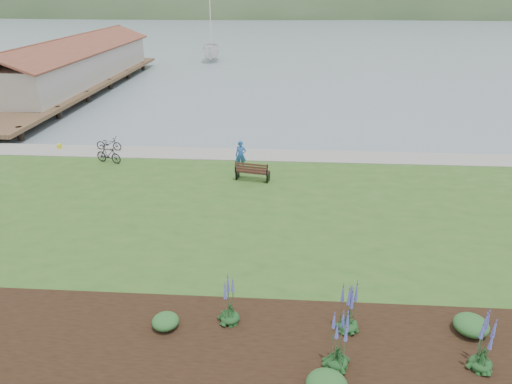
# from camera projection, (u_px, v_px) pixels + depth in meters

# --- Properties ---
(ground) EXTENTS (600.00, 600.00, 0.00)m
(ground) POSITION_uv_depth(u_px,v_px,m) (234.00, 209.00, 22.71)
(ground) COLOR slate
(ground) RESTS_ON ground
(lawn) EXTENTS (34.00, 20.00, 0.40)m
(lawn) POSITION_uv_depth(u_px,v_px,m) (229.00, 225.00, 20.81)
(lawn) COLOR #2A4F1C
(lawn) RESTS_ON ground
(shoreline_path) EXTENTS (34.00, 2.20, 0.03)m
(shoreline_path) POSITION_uv_depth(u_px,v_px,m) (246.00, 155.00, 28.81)
(shoreline_path) COLOR gray
(shoreline_path) RESTS_ON lawn
(garden_bed) EXTENTS (24.00, 4.40, 0.04)m
(garden_bed) POSITION_uv_depth(u_px,v_px,m) (297.00, 347.00, 13.45)
(garden_bed) COLOR black
(garden_bed) RESTS_ON lawn
(far_hillside) EXTENTS (580.00, 80.00, 38.00)m
(far_hillside) POSITION_uv_depth(u_px,v_px,m) (334.00, 15.00, 175.98)
(far_hillside) COLOR #36522E
(far_hillside) RESTS_ON ground
(pier_pavilion) EXTENTS (8.00, 36.00, 5.40)m
(pier_pavilion) POSITION_uv_depth(u_px,v_px,m) (73.00, 64.00, 47.86)
(pier_pavilion) COLOR #4C3826
(pier_pavilion) RESTS_ON ground
(park_bench) EXTENTS (1.91, 1.06, 1.12)m
(park_bench) POSITION_uv_depth(u_px,v_px,m) (252.00, 171.00, 24.76)
(park_bench) COLOR #321B13
(park_bench) RESTS_ON lawn
(person) EXTENTS (0.75, 0.53, 2.00)m
(person) POSITION_uv_depth(u_px,v_px,m) (241.00, 153.00, 26.15)
(person) COLOR #2357A0
(person) RESTS_ON lawn
(bicycle_a) EXTENTS (0.80, 1.78, 0.90)m
(bicycle_a) POSITION_uv_depth(u_px,v_px,m) (109.00, 143.00, 29.45)
(bicycle_a) COLOR black
(bicycle_a) RESTS_ON lawn
(bicycle_b) EXTENTS (0.97, 1.77, 1.03)m
(bicycle_b) POSITION_uv_depth(u_px,v_px,m) (108.00, 155.00, 27.32)
(bicycle_b) COLOR black
(bicycle_b) RESTS_ON lawn
(sailboat) EXTENTS (11.71, 11.89, 28.53)m
(sailboat) POSITION_uv_depth(u_px,v_px,m) (212.00, 61.00, 67.30)
(sailboat) COLOR silver
(sailboat) RESTS_ON ground
(pannier) EXTENTS (0.22, 0.32, 0.33)m
(pannier) POSITION_uv_depth(u_px,v_px,m) (59.00, 147.00, 29.77)
(pannier) COLOR #C5C817
(pannier) RESTS_ON lawn
(echium_0) EXTENTS (0.62, 0.62, 2.11)m
(echium_0) POSITION_uv_depth(u_px,v_px,m) (339.00, 341.00, 12.39)
(echium_0) COLOR #133618
(echium_0) RESTS_ON garden_bed
(echium_1) EXTENTS (0.62, 0.62, 1.96)m
(echium_1) POSITION_uv_depth(u_px,v_px,m) (350.00, 308.00, 13.77)
(echium_1) COLOR #133618
(echium_1) RESTS_ON garden_bed
(echium_2) EXTENTS (0.62, 0.62, 1.87)m
(echium_2) POSITION_uv_depth(u_px,v_px,m) (485.00, 346.00, 12.37)
(echium_2) COLOR #133618
(echium_2) RESTS_ON garden_bed
(echium_4) EXTENTS (0.62, 0.62, 2.01)m
(echium_4) POSITION_uv_depth(u_px,v_px,m) (229.00, 302.00, 14.14)
(echium_4) COLOR #133618
(echium_4) RESTS_ON garden_bed
(shrub_0) EXTENTS (0.85, 0.85, 0.42)m
(shrub_0) POSITION_uv_depth(u_px,v_px,m) (165.00, 321.00, 14.14)
(shrub_0) COLOR #1E4C21
(shrub_0) RESTS_ON garden_bed
(shrub_2) EXTENTS (1.05, 1.05, 0.53)m
(shrub_2) POSITION_uv_depth(u_px,v_px,m) (471.00, 325.00, 13.91)
(shrub_2) COLOR #1E4C21
(shrub_2) RESTS_ON garden_bed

